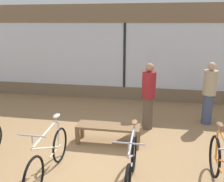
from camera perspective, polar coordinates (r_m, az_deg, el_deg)
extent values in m
plane|color=#99754C|center=(5.06, -3.70, -15.86)|extent=(24.00, 24.00, 0.00)
cube|color=#7A664C|center=(8.75, 2.77, -0.44)|extent=(12.00, 0.08, 0.45)
cube|color=silver|center=(8.49, 2.89, 8.03)|extent=(12.00, 0.04, 2.15)
cube|color=#7A664C|center=(8.42, 3.02, 17.35)|extent=(12.00, 0.08, 0.60)
cube|color=black|center=(8.46, 2.86, 8.00)|extent=(0.08, 0.02, 2.15)
torus|color=black|center=(5.03, -11.81, -11.97)|extent=(0.04, 0.67, 0.67)
torus|color=black|center=(4.21, -17.43, -18.35)|extent=(0.04, 0.67, 0.67)
cylinder|color=beige|center=(4.46, -14.75, -12.47)|extent=(0.03, 1.00, 0.51)
cylinder|color=beige|center=(4.89, -12.14, -9.68)|extent=(0.03, 0.11, 0.49)
cylinder|color=beige|center=(4.37, -14.84, -9.10)|extent=(0.03, 0.93, 0.10)
cylinder|color=beige|center=(4.84, -12.89, -13.23)|extent=(0.03, 0.48, 0.03)
cylinder|color=#B2B2B7|center=(4.74, -12.54, -6.48)|extent=(0.02, 0.02, 0.14)
ellipsoid|color=#B2A893|center=(4.71, -12.59, -5.58)|extent=(0.11, 0.22, 0.06)
cylinder|color=#B2B2B7|center=(3.96, -17.75, -10.51)|extent=(0.02, 0.02, 0.12)
cylinder|color=#ADADB2|center=(3.93, -17.82, -9.72)|extent=(0.46, 0.02, 0.02)
torus|color=black|center=(4.67, 5.02, -13.91)|extent=(0.05, 0.69, 0.69)
cylinder|color=#BCBCC1|center=(4.08, 4.38, -14.66)|extent=(0.03, 0.93, 0.51)
cylinder|color=#BCBCC1|center=(4.52, 5.05, -11.51)|extent=(0.03, 0.11, 0.49)
cylinder|color=#BCBCC1|center=(3.98, 4.51, -11.02)|extent=(0.03, 0.86, 0.10)
cylinder|color=#BCBCC1|center=(4.48, 4.75, -15.31)|extent=(0.03, 0.45, 0.03)
cylinder|color=#B2B2B7|center=(4.35, 5.10, -8.11)|extent=(0.02, 0.02, 0.14)
ellipsoid|color=brown|center=(4.32, 5.12, -7.13)|extent=(0.11, 0.22, 0.06)
cylinder|color=#B2B2B7|center=(3.56, 3.82, -12.70)|extent=(0.02, 0.02, 0.12)
cylinder|color=#ADADB2|center=(3.53, 3.83, -11.84)|extent=(0.46, 0.02, 0.02)
torus|color=black|center=(4.84, 22.41, -13.63)|extent=(0.05, 0.74, 0.74)
cylinder|color=orange|center=(4.70, 22.81, -11.30)|extent=(0.03, 0.11, 0.49)
cylinder|color=orange|center=(4.64, 23.03, -15.08)|extent=(0.03, 0.49, 0.03)
cylinder|color=#B2B2B7|center=(4.54, 23.33, -8.01)|extent=(0.02, 0.02, 0.14)
ellipsoid|color=brown|center=(4.51, 23.44, -7.08)|extent=(0.11, 0.22, 0.06)
cube|color=brown|center=(5.57, -0.87, -8.07)|extent=(1.40, 0.44, 0.05)
cube|color=brown|center=(5.65, -7.90, -10.23)|extent=(0.08, 0.08, 0.38)
cube|color=brown|center=(5.42, 5.77, -11.35)|extent=(0.08, 0.08, 0.38)
cube|color=brown|center=(5.97, -6.83, -8.77)|extent=(0.08, 0.08, 0.38)
cube|color=brown|center=(5.74, 6.07, -9.74)|extent=(0.08, 0.08, 0.38)
cylinder|color=#424C6B|center=(7.08, 20.94, -3.89)|extent=(0.30, 0.30, 0.81)
cylinder|color=tan|center=(6.88, 21.52, 1.80)|extent=(0.39, 0.39, 0.64)
sphere|color=tan|center=(6.80, 21.87, 5.26)|extent=(0.21, 0.21, 0.21)
cylinder|color=brown|center=(6.38, 8.18, -5.01)|extent=(0.35, 0.35, 0.82)
cylinder|color=maroon|center=(6.16, 8.44, 1.41)|extent=(0.46, 0.46, 0.65)
sphere|color=#9E7051|center=(6.07, 8.60, 5.35)|extent=(0.21, 0.21, 0.21)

